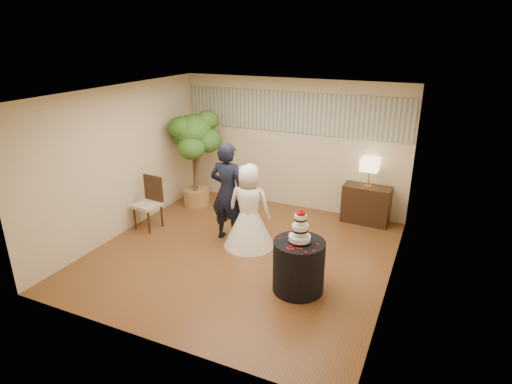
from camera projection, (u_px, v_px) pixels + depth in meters
The scene contains 15 objects.
floor at pixel (242, 254), 7.56m from camera, with size 5.00×5.00×0.00m, color brown.
ceiling at pixel (239, 93), 6.57m from camera, with size 5.00×5.00×0.00m, color white.
wall_back at pixel (292, 145), 9.20m from camera, with size 5.00×0.06×2.80m, color beige.
wall_front at pixel (145, 243), 4.93m from camera, with size 5.00×0.06×2.80m, color beige.
wall_left at pixel (121, 161), 8.03m from camera, with size 0.06×5.00×2.80m, color beige.
wall_right at pixel (397, 203), 6.10m from camera, with size 0.06×5.00×2.80m, color beige.
mural_border at pixel (293, 112), 8.93m from camera, with size 4.90×0.02×0.85m, color #9CA090.
groom at pixel (228, 192), 7.81m from camera, with size 0.68×0.45×1.87m, color black.
bride at pixel (249, 206), 7.61m from camera, with size 0.92×0.92×1.55m, color white.
cake_table at pixel (299, 266), 6.38m from camera, with size 0.77×0.77×0.81m, color black.
wedding_cake at pixel (300, 226), 6.15m from camera, with size 0.33×0.33×0.52m, color white, non-canonical shape.
console at pixel (366, 204), 8.68m from camera, with size 0.94×0.42×0.78m, color black.
table_lamp at pixel (369, 173), 8.44m from camera, with size 0.35×0.35×0.58m, color beige, non-canonical shape.
ficus_tree at pixel (195, 158), 9.34m from camera, with size 1.03×1.03×2.16m, color #31611E, non-canonical shape.
side_chair at pixel (147, 204), 8.38m from camera, with size 0.48×0.50×1.04m, color black, non-canonical shape.
Camera 1 is at (2.99, -5.99, 3.70)m, focal length 30.00 mm.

